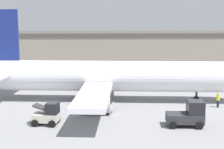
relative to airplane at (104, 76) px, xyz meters
The scene contains 7 objects.
ground_plane 3.24m from the airplane, ahead, with size 400.00×400.00×0.00m, color gray.
terminal_building 36.14m from the airplane, 64.12° to the left, with size 96.30×15.08×7.37m.
airplane is the anchor object (origin of this frame).
ground_crew_worker 13.87m from the airplane, 16.22° to the right, with size 0.38×0.38×1.74m.
baggage_tug 13.47m from the airplane, 53.57° to the right, with size 3.63×2.39×2.49m.
belt_loader_truck 11.49m from the airplane, 119.78° to the right, with size 2.68×2.27×2.23m.
pushback_tug 6.06m from the airplane, 93.99° to the right, with size 3.32×2.55×2.39m.
Camera 1 is at (-1.36, -42.13, 10.21)m, focal length 55.00 mm.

